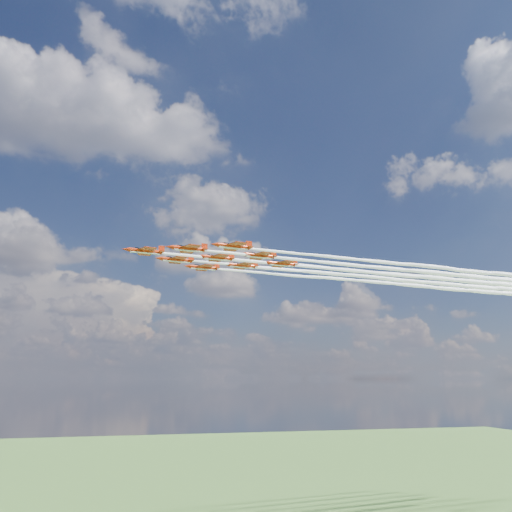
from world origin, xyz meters
name	(u,v)px	position (x,y,z in m)	size (l,w,h in m)	color
jet_lead	(369,272)	(42.41, 7.00, 74.71)	(139.49, 25.95, 2.64)	#A52509
jet_row2_port	(408,270)	(52.77, 2.11, 74.71)	(139.49, 25.95, 2.64)	#A52509
jet_row2_starb	(382,278)	(50.83, 14.76, 74.71)	(139.49, 25.95, 2.64)	#A52509
jet_row3_port	(449,269)	(63.12, -2.77, 74.71)	(139.49, 25.95, 2.64)	#A52509
jet_row3_centre	(419,277)	(61.18, 9.87, 74.71)	(139.49, 25.95, 2.64)	#A52509
jet_row3_starb	(394,284)	(59.25, 22.52, 74.71)	(139.49, 25.95, 2.64)	#A52509
jet_row4_port	(458,275)	(71.54, 4.99, 74.71)	(139.49, 25.95, 2.64)	#A52509
jet_row4_starb	(429,282)	(69.60, 17.64, 74.71)	(139.49, 25.95, 2.64)	#A52509
jet_tail	(466,281)	(79.96, 12.75, 74.71)	(139.49, 25.95, 2.64)	#A52509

